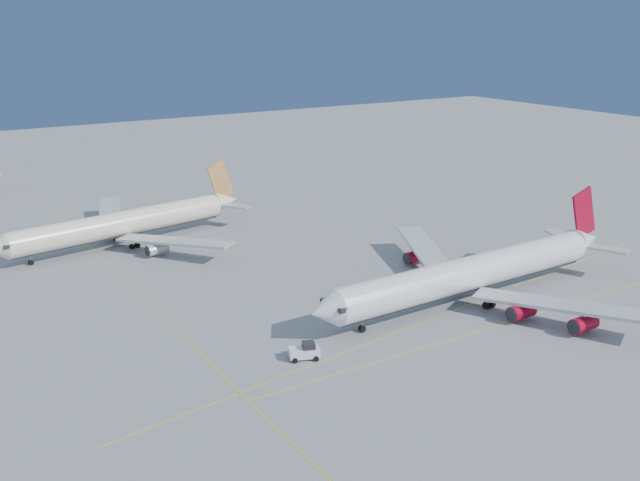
{
  "coord_description": "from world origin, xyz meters",
  "views": [
    {
      "loc": [
        -75.1,
        -87.55,
        46.8
      ],
      "look_at": [
        -7.4,
        20.73,
        7.0
      ],
      "focal_mm": 40.0,
      "sensor_mm": 36.0,
      "label": 1
    }
  ],
  "objects": [
    {
      "name": "airliner_virgin",
      "position": [
        8.86,
        -3.81,
        5.0
      ],
      "size": [
        67.15,
        60.39,
        16.58
      ],
      "rotation": [
        0.0,
        0.0,
        0.03
      ],
      "color": "white",
      "rests_on": "ground"
    },
    {
      "name": "taxiway_lines",
      "position": [
        -14.71,
        6.34,
        0.01
      ],
      "size": [
        118.86,
        140.0,
        0.02
      ],
      "color": "#DDB70C",
      "rests_on": "ground"
    },
    {
      "name": "airliner_etihad",
      "position": [
        -32.22,
        59.97,
        4.67
      ],
      "size": [
        58.67,
        53.6,
        15.36
      ],
      "rotation": [
        0.0,
        0.0,
        0.17
      ],
      "color": "beige",
      "rests_on": "ground"
    },
    {
      "name": "pushback_tug",
      "position": [
        -27.65,
        -7.6,
        1.14
      ],
      "size": [
        4.86,
        3.85,
        2.46
      ],
      "rotation": [
        0.0,
        0.0,
        -0.36
      ],
      "color": "white",
      "rests_on": "ground"
    },
    {
      "name": "ground",
      "position": [
        0.0,
        0.0,
        0.0
      ],
      "size": [
        500.0,
        500.0,
        0.0
      ],
      "primitive_type": "plane",
      "color": "slate",
      "rests_on": "ground"
    }
  ]
}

